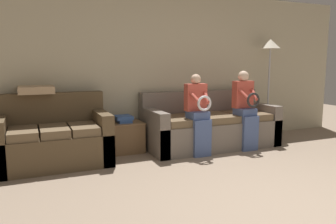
# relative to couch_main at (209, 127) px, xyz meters

# --- Properties ---
(ground_plane) EXTENTS (14.00, 14.00, 0.00)m
(ground_plane) POSITION_rel_couch_main_xyz_m (-0.53, -2.60, -0.32)
(ground_plane) COLOR gray
(wall_back) EXTENTS (7.27, 0.06, 2.55)m
(wall_back) POSITION_rel_couch_main_xyz_m (-0.53, 0.50, 0.95)
(wall_back) COLOR #BCB293
(wall_back) RESTS_ON ground_plane
(couch_main) EXTENTS (2.18, 0.94, 0.90)m
(couch_main) POSITION_rel_couch_main_xyz_m (0.00, 0.00, 0.00)
(couch_main) COLOR #70665B
(couch_main) RESTS_ON ground_plane
(couch_side) EXTENTS (1.45, 0.88, 0.96)m
(couch_side) POSITION_rel_couch_main_xyz_m (-2.46, -0.03, 0.01)
(couch_side) COLOR brown
(couch_side) RESTS_ON ground_plane
(child_left_seated) EXTENTS (0.33, 0.37, 1.21)m
(child_left_seated) POSITION_rel_couch_main_xyz_m (-0.43, -0.39, 0.33)
(child_left_seated) COLOR #475B8E
(child_left_seated) RESTS_ON ground_plane
(child_right_seated) EXTENTS (0.33, 0.38, 1.25)m
(child_right_seated) POSITION_rel_couch_main_xyz_m (0.43, -0.39, 0.36)
(child_right_seated) COLOR #475B8E
(child_right_seated) RESTS_ON ground_plane
(side_shelf) EXTENTS (0.56, 0.49, 0.47)m
(side_shelf) POSITION_rel_couch_main_xyz_m (-1.41, 0.20, -0.08)
(side_shelf) COLOR brown
(side_shelf) RESTS_ON ground_plane
(book_stack) EXTENTS (0.26, 0.29, 0.10)m
(book_stack) POSITION_rel_couch_main_xyz_m (-1.41, 0.20, 0.20)
(book_stack) COLOR #33569E
(book_stack) RESTS_ON side_shelf
(floor_lamp) EXTENTS (0.36, 0.36, 1.80)m
(floor_lamp) POSITION_rel_couch_main_xyz_m (1.34, 0.16, 1.22)
(floor_lamp) COLOR #2D2B28
(floor_lamp) RESTS_ON ground_plane
(throw_pillow) EXTENTS (0.47, 0.47, 0.10)m
(throw_pillow) POSITION_rel_couch_main_xyz_m (-2.64, 0.26, 0.68)
(throw_pillow) COLOR tan
(throw_pillow) RESTS_ON couch_side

